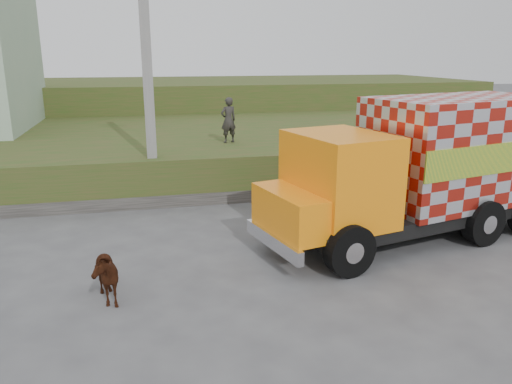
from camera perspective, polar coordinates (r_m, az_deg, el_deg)
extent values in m
plane|color=#474749|center=(12.16, -6.00, -7.07)|extent=(120.00, 120.00, 0.00)
cube|color=#2E4E1A|center=(21.56, -9.42, 4.87)|extent=(40.00, 12.00, 1.50)
cube|color=#2E4E1A|center=(33.34, -10.92, 9.80)|extent=(40.00, 12.00, 3.00)
cube|color=#595651|center=(16.01, -15.06, -1.19)|extent=(16.00, 0.50, 0.40)
cube|color=gray|center=(15.78, -12.28, 12.80)|extent=(0.30, 0.30, 8.00)
cube|color=black|center=(13.71, 17.92, -2.09)|extent=(7.52, 3.91, 0.37)
cube|color=orange|center=(11.81, 9.49, 1.55)|extent=(2.41, 2.80, 2.11)
cube|color=orange|center=(11.33, 4.34, -2.20)|extent=(1.54, 2.40, 0.95)
cube|color=silver|center=(14.26, 22.12, 4.53)|extent=(5.31, 3.58, 2.74)
cube|color=yellow|center=(13.45, 26.16, 3.48)|extent=(4.73, 1.16, 0.74)
cube|color=yellow|center=(15.12, 18.51, 5.44)|extent=(4.73, 1.16, 0.74)
cube|color=silver|center=(11.30, 1.96, -5.62)|extent=(0.71, 2.40, 0.32)
cylinder|color=black|center=(10.97, 10.63, -6.57)|extent=(1.21, 0.63, 1.16)
cylinder|color=black|center=(12.85, 4.17, -3.00)|extent=(1.21, 0.63, 1.16)
cylinder|color=black|center=(13.73, 24.57, -3.20)|extent=(1.21, 0.63, 1.16)
cylinder|color=black|center=(15.28, 17.62, -0.69)|extent=(1.21, 0.63, 1.16)
cylinder|color=black|center=(16.47, 21.88, 0.05)|extent=(1.21, 0.63, 1.16)
imported|color=black|center=(10.19, -17.26, -8.97)|extent=(0.94, 1.42, 1.10)
imported|color=#2E2B28|center=(18.38, -3.18, 8.21)|extent=(0.69, 0.55, 1.65)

